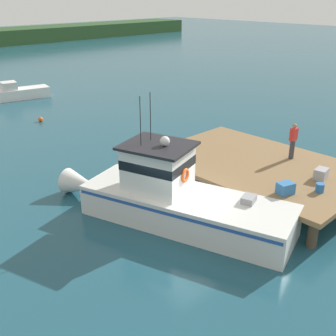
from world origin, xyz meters
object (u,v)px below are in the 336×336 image
at_px(main_fishing_boat, 173,197).
at_px(deckhand_by_the_boat, 293,140).
at_px(bait_bucket, 320,188).
at_px(mooring_buoy_channel_marker, 41,119).
at_px(crate_stack_mid_dock, 285,188).
at_px(moored_boat_near_channel, 15,93).
at_px(crate_stack_near_edge, 321,174).

xyz_separation_m(main_fishing_boat, deckhand_by_the_boat, (6.25, -1.28, 1.05)).
height_order(bait_bucket, mooring_buoy_channel_marker, bait_bucket).
relative_size(crate_stack_mid_dock, mooring_buoy_channel_marker, 1.84).
bearing_deg(mooring_buoy_channel_marker, moored_boat_near_channel, 76.99).
relative_size(crate_stack_near_edge, bait_bucket, 1.76).
height_order(deckhand_by_the_boat, mooring_buoy_channel_marker, deckhand_by_the_boat).
distance_m(crate_stack_near_edge, crate_stack_mid_dock, 2.21).
bearing_deg(main_fishing_boat, crate_stack_near_edge, -32.73).
height_order(crate_stack_mid_dock, mooring_buoy_channel_marker, crate_stack_mid_dock).
bearing_deg(deckhand_by_the_boat, moored_boat_near_channel, 93.95).
distance_m(crate_stack_near_edge, mooring_buoy_channel_marker, 19.10).
bearing_deg(mooring_buoy_channel_marker, bait_bucket, -86.87).
relative_size(main_fishing_boat, moored_boat_near_channel, 1.68).
bearing_deg(moored_boat_near_channel, mooring_buoy_channel_marker, -103.01).
height_order(crate_stack_mid_dock, bait_bucket, crate_stack_mid_dock).
xyz_separation_m(main_fishing_boat, crate_stack_near_edge, (5.11, -3.29, 0.41)).
bearing_deg(crate_stack_mid_dock, mooring_buoy_channel_marker, 90.03).
distance_m(main_fishing_boat, crate_stack_mid_dock, 4.20).
bearing_deg(moored_boat_near_channel, crate_stack_mid_dock, -93.68).
xyz_separation_m(crate_stack_mid_dock, moored_boat_near_channel, (1.66, 25.88, -0.91)).
relative_size(crate_stack_near_edge, moored_boat_near_channel, 0.10).
height_order(main_fishing_boat, crate_stack_mid_dock, main_fishing_boat).
bearing_deg(main_fishing_boat, bait_bucket, -43.85).
xyz_separation_m(main_fishing_boat, crate_stack_mid_dock, (2.92, -2.99, 0.41)).
relative_size(crate_stack_near_edge, mooring_buoy_channel_marker, 1.84).
xyz_separation_m(main_fishing_boat, moored_boat_near_channel, (4.59, 22.89, -0.50)).
xyz_separation_m(moored_boat_near_channel, mooring_buoy_channel_marker, (-1.67, -7.24, -0.34)).
relative_size(deckhand_by_the_boat, mooring_buoy_channel_marker, 5.00).
bearing_deg(crate_stack_mid_dock, crate_stack_near_edge, -7.63).
bearing_deg(crate_stack_near_edge, moored_boat_near_channel, 91.15).
relative_size(deckhand_by_the_boat, moored_boat_near_channel, 0.28).
bearing_deg(mooring_buoy_channel_marker, main_fishing_boat, -100.54).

